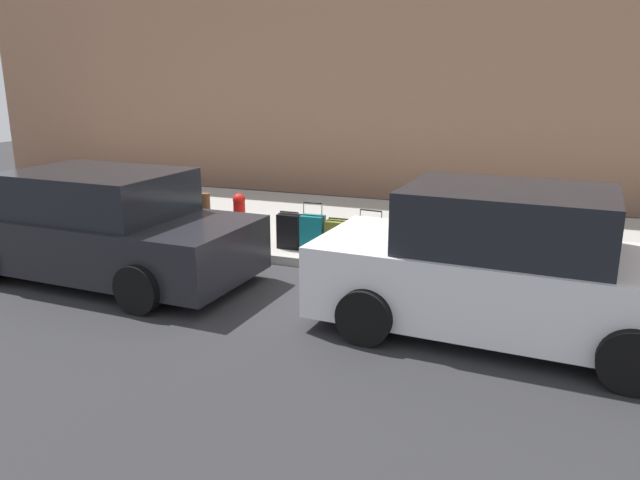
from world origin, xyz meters
TOP-DOWN VIEW (x-y plane):
  - ground_plane at (0.00, 0.00)m, footprint 40.00×40.00m
  - sidewalk_curb at (0.00, -2.50)m, footprint 18.00×5.00m
  - suitcase_black_0 at (-3.04, -0.53)m, footprint 0.37×0.22m
  - suitcase_navy_1 at (-2.58, -0.52)m, footprint 0.47×0.26m
  - suitcase_red_2 at (-2.05, -0.58)m, footprint 0.50×0.26m
  - suitcase_silver_3 at (-1.58, -0.47)m, footprint 0.36×0.19m
  - suitcase_maroon_4 at (-1.14, -0.44)m, footprint 0.43×0.23m
  - suitcase_olive_5 at (-0.64, -0.48)m, footprint 0.48×0.26m
  - suitcase_teal_6 at (-0.17, -0.46)m, footprint 0.38×0.25m
  - suitcase_black_7 at (0.26, -0.50)m, footprint 0.39×0.22m
  - fire_hydrant at (1.19, -0.51)m, footprint 0.39×0.21m
  - bollard_post at (1.76, -0.36)m, footprint 0.16×0.16m
  - parked_car_white_0 at (-3.27, 1.48)m, footprint 4.36×2.21m
  - parked_car_charcoal_1 at (2.40, 1.48)m, footprint 4.66×2.24m

SIDE VIEW (x-z plane):
  - ground_plane at x=0.00m, z-range 0.00..0.00m
  - sidewalk_curb at x=0.00m, z-range 0.00..0.14m
  - suitcase_olive_5 at x=-0.64m, z-range 0.11..0.71m
  - suitcase_red_2 at x=-2.05m, z-range -0.01..0.84m
  - suitcase_silver_3 at x=-1.58m, z-range 0.00..0.84m
  - suitcase_black_7 at x=0.26m, z-range 0.11..0.74m
  - suitcase_maroon_4 at x=-1.14m, z-range 0.04..0.82m
  - suitcase_black_0 at x=-3.04m, z-range 0.00..0.88m
  - suitcase_teal_6 at x=-0.17m, z-range 0.03..0.85m
  - suitcase_navy_1 at x=-2.58m, z-range 0.04..0.99m
  - bollard_post at x=1.76m, z-range 0.14..0.99m
  - fire_hydrant at x=1.19m, z-range 0.16..1.01m
  - parked_car_charcoal_1 at x=2.40m, z-range -0.05..1.54m
  - parked_car_white_0 at x=-3.27m, z-range -0.06..1.65m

